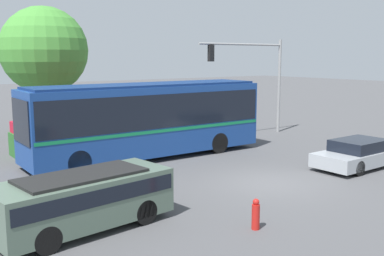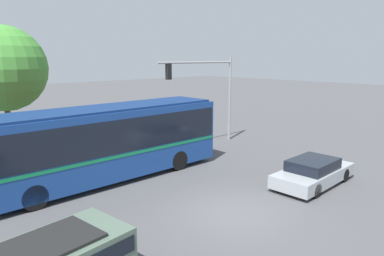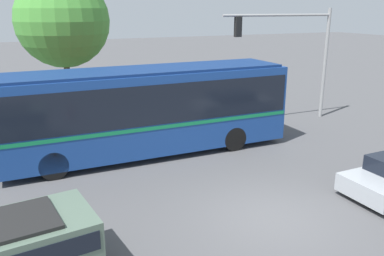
{
  "view_description": "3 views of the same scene",
  "coord_description": "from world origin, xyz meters",
  "px_view_note": "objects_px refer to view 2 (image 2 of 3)",
  "views": [
    {
      "loc": [
        -11.92,
        -11.45,
        4.64
      ],
      "look_at": [
        -1.3,
        3.15,
        1.8
      ],
      "focal_mm": 42.45,
      "sensor_mm": 36.0,
      "label": 1
    },
    {
      "loc": [
        -9.42,
        -7.72,
        5.63
      ],
      "look_at": [
        3.73,
        6.3,
        1.77
      ],
      "focal_mm": 32.94,
      "sensor_mm": 36.0,
      "label": 2
    },
    {
      "loc": [
        -6.26,
        -8.15,
        5.64
      ],
      "look_at": [
        -1.24,
        2.72,
        2.05
      ],
      "focal_mm": 37.37,
      "sensor_mm": 36.0,
      "label": 3
    }
  ],
  "objects_px": {
    "sedan_foreground": "(313,172)",
    "traffic_light_pole": "(211,85)",
    "street_tree_left": "(3,69)",
    "city_bus": "(108,139)"
  },
  "relations": [
    {
      "from": "city_bus",
      "to": "sedan_foreground",
      "type": "relative_size",
      "value": 2.51
    },
    {
      "from": "city_bus",
      "to": "street_tree_left",
      "type": "xyz_separation_m",
      "value": [
        -1.89,
        8.27,
        3.05
      ]
    },
    {
      "from": "city_bus",
      "to": "sedan_foreground",
      "type": "height_order",
      "value": "city_bus"
    },
    {
      "from": "city_bus",
      "to": "traffic_light_pole",
      "type": "bearing_deg",
      "value": -169.16
    },
    {
      "from": "sedan_foreground",
      "to": "traffic_light_pole",
      "type": "distance_m",
      "value": 9.36
    },
    {
      "from": "sedan_foreground",
      "to": "street_tree_left",
      "type": "distance_m",
      "value": 17.81
    },
    {
      "from": "city_bus",
      "to": "street_tree_left",
      "type": "relative_size",
      "value": 1.51
    },
    {
      "from": "sedan_foreground",
      "to": "traffic_light_pole",
      "type": "height_order",
      "value": "traffic_light_pole"
    },
    {
      "from": "traffic_light_pole",
      "to": "street_tree_left",
      "type": "relative_size",
      "value": 0.84
    },
    {
      "from": "traffic_light_pole",
      "to": "city_bus",
      "type": "bearing_deg",
      "value": 10.39
    }
  ]
}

